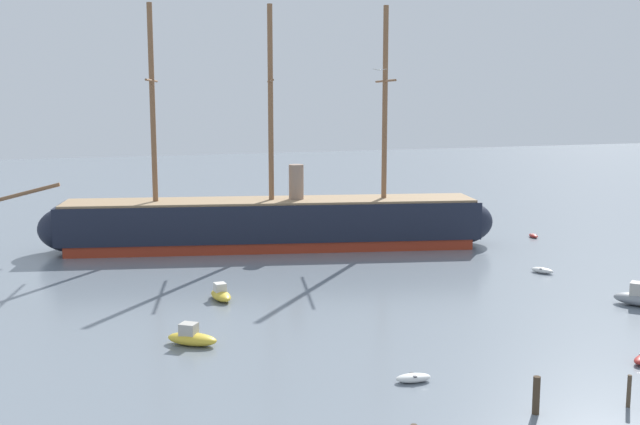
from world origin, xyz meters
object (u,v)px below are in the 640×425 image
object	(u,v)px
seagull_in_flight	(380,70)
dinghy_foreground_left	(413,378)
mooring_piling_nearest	(536,395)
motorboat_alongside_bow	(221,294)
motorboat_mid_left	(192,337)
motorboat_distant_centre	(314,231)
mooring_piling_midwater	(629,391)
dinghy_alongside_stern	(542,270)
dinghy_far_right	(533,236)
tall_ship	(272,223)

from	to	relation	value
seagull_in_flight	dinghy_foreground_left	bearing A→B (deg)	-100.76
mooring_piling_nearest	seagull_in_flight	distance (m)	25.14
motorboat_alongside_bow	seagull_in_flight	world-z (taller)	seagull_in_flight
motorboat_mid_left	motorboat_distant_centre	bearing A→B (deg)	59.64
motorboat_distant_centre	mooring_piling_midwater	distance (m)	57.02
dinghy_alongside_stern	motorboat_mid_left	bearing A→B (deg)	-163.89
mooring_piling_nearest	motorboat_mid_left	bearing A→B (deg)	131.40
motorboat_alongside_bow	dinghy_far_right	size ratio (longest dim) A/B	1.79
seagull_in_flight	dinghy_alongside_stern	bearing A→B (deg)	27.50
tall_ship	motorboat_alongside_bow	distance (m)	23.19
dinghy_foreground_left	seagull_in_flight	bearing A→B (deg)	79.24
dinghy_foreground_left	motorboat_distant_centre	xyz separation A→B (m)	(10.26, 49.44, 0.35)
tall_ship	mooring_piling_nearest	size ratio (longest dim) A/B	25.94
dinghy_alongside_stern	mooring_piling_nearest	bearing A→B (deg)	-125.81
dinghy_foreground_left	dinghy_far_right	xyz separation A→B (m)	(35.93, 39.31, -0.04)
motorboat_alongside_bow	dinghy_far_right	bearing A→B (deg)	20.59
seagull_in_flight	dinghy_far_right	bearing A→B (deg)	40.51
mooring_piling_nearest	mooring_piling_midwater	size ratio (longest dim) A/B	1.15
motorboat_mid_left	seagull_in_flight	world-z (taller)	seagull_in_flight
motorboat_alongside_bow	mooring_piling_nearest	xyz separation A→B (m)	(11.67, -29.70, 0.58)
motorboat_mid_left	mooring_piling_nearest	world-z (taller)	mooring_piling_nearest
tall_ship	mooring_piling_nearest	distance (m)	50.32
dinghy_foreground_left	dinghy_alongside_stern	distance (m)	33.87
tall_ship	dinghy_alongside_stern	bearing A→B (deg)	-43.56
tall_ship	dinghy_foreground_left	distance (m)	43.82
dinghy_foreground_left	motorboat_mid_left	world-z (taller)	motorboat_mid_left
tall_ship	dinghy_far_right	bearing A→B (deg)	-7.49
dinghy_far_right	motorboat_distant_centre	bearing A→B (deg)	158.47
tall_ship	mooring_piling_midwater	size ratio (longest dim) A/B	29.80
tall_ship	mooring_piling_nearest	world-z (taller)	tall_ship
dinghy_alongside_stern	mooring_piling_midwater	bearing A→B (deg)	-117.15
dinghy_far_right	dinghy_alongside_stern	bearing A→B (deg)	-122.12
tall_ship	seagull_in_flight	xyz separation A→B (m)	(-1.15, -33.35, 16.51)
motorboat_mid_left	mooring_piling_nearest	distance (m)	24.48
dinghy_foreground_left	seagull_in_flight	size ratio (longest dim) A/B	2.20
motorboat_mid_left	dinghy_foreground_left	bearing A→B (deg)	-44.71
motorboat_mid_left	dinghy_far_right	size ratio (longest dim) A/B	1.98
dinghy_alongside_stern	mooring_piling_nearest	distance (m)	35.90
motorboat_alongside_bow	mooring_piling_midwater	world-z (taller)	mooring_piling_midwater
dinghy_alongside_stern	motorboat_distant_centre	xyz separation A→B (m)	(-15.09, 26.98, 0.34)
motorboat_mid_left	mooring_piling_midwater	xyz separation A→B (m)	(21.79, -19.30, 0.40)
dinghy_alongside_stern	dinghy_far_right	distance (m)	19.90
mooring_piling_midwater	seagull_in_flight	distance (m)	26.98
dinghy_far_right	mooring_piling_midwater	bearing A→B (deg)	-118.99
tall_ship	mooring_piling_nearest	bearing A→B (deg)	-88.57
dinghy_foreground_left	motorboat_mid_left	distance (m)	16.66
dinghy_foreground_left	dinghy_far_right	world-z (taller)	dinghy_foreground_left
mooring_piling_midwater	seagull_in_flight	size ratio (longest dim) A/B	1.77
motorboat_mid_left	mooring_piling_midwater	size ratio (longest dim) A/B	2.08
dinghy_far_right	mooring_piling_nearest	distance (m)	55.76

